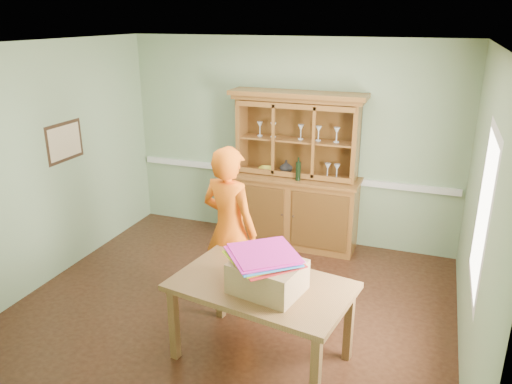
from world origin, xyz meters
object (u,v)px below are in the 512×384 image
at_px(dining_table, 261,293).
at_px(person, 230,229).
at_px(cardboard_box, 267,276).
at_px(china_hutch, 294,193).

bearing_deg(dining_table, person, 138.94).
xyz_separation_m(cardboard_box, person, (-0.69, 0.81, -0.01)).
bearing_deg(china_hutch, person, -96.44).
xyz_separation_m(china_hutch, cardboard_box, (0.49, -2.54, 0.17)).
height_order(cardboard_box, person, person).
height_order(china_hutch, cardboard_box, china_hutch).
height_order(china_hutch, dining_table, china_hutch).
xyz_separation_m(china_hutch, person, (-0.20, -1.73, 0.16)).
relative_size(china_hutch, person, 1.17).
xyz_separation_m(dining_table, cardboard_box, (0.08, -0.08, 0.22)).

